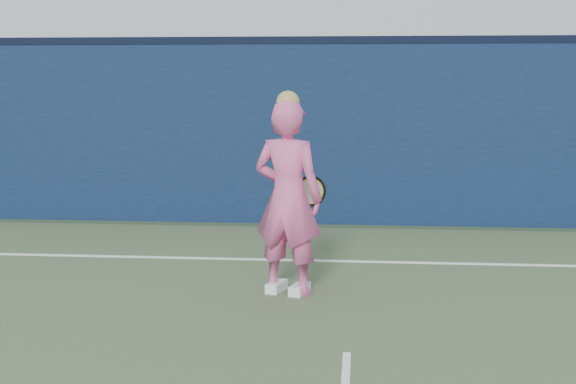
# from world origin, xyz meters

# --- Properties ---
(backstop_wall) EXTENTS (24.00, 0.40, 2.50)m
(backstop_wall) POSITION_xyz_m (0.00, 6.50, 1.25)
(backstop_wall) COLOR #0B1934
(backstop_wall) RESTS_ON ground
(wall_cap) EXTENTS (24.00, 0.42, 0.10)m
(wall_cap) POSITION_xyz_m (0.00, 6.50, 2.55)
(wall_cap) COLOR black
(wall_cap) RESTS_ON backstop_wall
(player) EXTENTS (0.78, 0.63, 1.93)m
(player) POSITION_xyz_m (-0.59, 2.65, 0.93)
(player) COLOR #DE5691
(player) RESTS_ON ground
(racket) EXTENTS (0.60, 0.13, 0.32)m
(racket) POSITION_xyz_m (-0.44, 3.11, 0.92)
(racket) COLOR black
(racket) RESTS_ON ground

